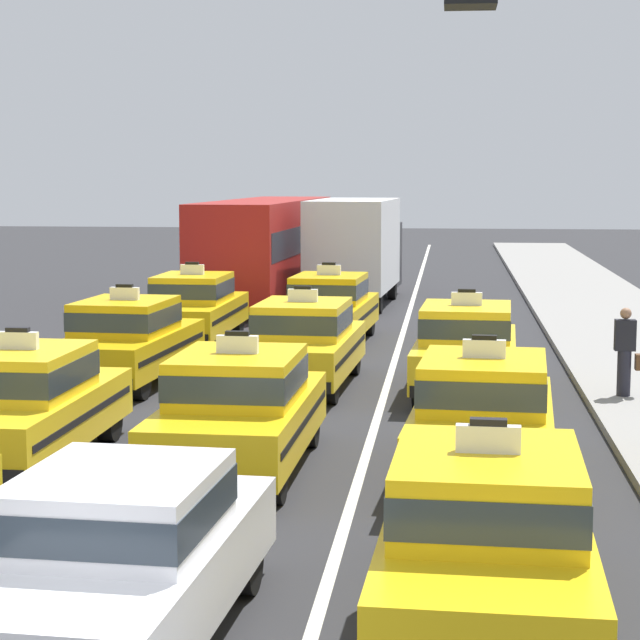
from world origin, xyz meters
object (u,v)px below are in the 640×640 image
at_px(taxi_left_second, 23,403).
at_px(taxi_right_third, 466,347).
at_px(box_truck_center_fifth, 357,247).
at_px(taxi_right_second, 483,415).
at_px(pedestrian_mid_block, 625,352).
at_px(bus_left_fifth, 266,244).
at_px(taxi_center_third, 304,342).
at_px(taxi_left_third, 127,339).
at_px(taxi_left_fourth, 194,306).
at_px(sedan_left_sixth, 299,256).
at_px(taxi_center_second, 240,409).
at_px(taxi_right_nearest, 486,536).
at_px(taxi_center_fourth, 330,307).
at_px(sedan_center_nearest, 123,553).

distance_m(taxi_left_second, taxi_right_third, 8.69).
bearing_deg(box_truck_center_fifth, taxi_right_second, -80.83).
xyz_separation_m(taxi_right_second, pedestrian_mid_block, (2.63, 5.44, 0.05)).
bearing_deg(bus_left_fifth, taxi_center_third, -78.27).
relative_size(taxi_left_third, taxi_left_fourth, 1.01).
distance_m(taxi_right_second, taxi_right_third, 6.13).
bearing_deg(sedan_left_sixth, taxi_center_second, -84.14).
relative_size(taxi_left_fourth, taxi_center_third, 0.99).
height_order(bus_left_fifth, sedan_left_sixth, bus_left_fifth).
relative_size(taxi_left_third, taxi_right_nearest, 1.01).
distance_m(taxi_left_second, taxi_right_second, 6.36).
relative_size(taxi_center_third, box_truck_center_fifth, 0.66).
xyz_separation_m(taxi_center_fourth, box_truck_center_fifth, (-0.03, 8.57, 0.90)).
distance_m(sedan_center_nearest, taxi_right_third, 12.48).
distance_m(bus_left_fifth, taxi_center_fourth, 9.58).
distance_m(taxi_left_fourth, taxi_right_nearest, 18.42).
xyz_separation_m(taxi_center_third, box_truck_center_fifth, (-0.15, 14.40, 0.90)).
height_order(bus_left_fifth, pedestrian_mid_block, bus_left_fifth).
bearing_deg(taxi_left_second, taxi_center_second, -0.49).
relative_size(sedan_center_nearest, box_truck_center_fifth, 0.62).
distance_m(taxi_right_second, pedestrian_mid_block, 6.04).
bearing_deg(taxi_right_nearest, taxi_center_fourth, 100.39).
height_order(taxi_left_third, bus_left_fifth, bus_left_fifth).
height_order(taxi_center_third, taxi_right_nearest, same).
distance_m(box_truck_center_fifth, taxi_right_second, 21.08).
distance_m(taxi_center_second, taxi_center_fourth, 12.19).
bearing_deg(box_truck_center_fifth, taxi_left_third, -102.81).
xyz_separation_m(taxi_left_third, taxi_right_nearest, (6.52, -11.61, 0.00)).
bearing_deg(sedan_left_sixth, taxi_left_fourth, -90.80).
height_order(sedan_center_nearest, taxi_right_third, taxi_right_third).
height_order(sedan_left_sixth, taxi_center_second, taxi_center_second).
relative_size(taxi_right_nearest, taxi_right_third, 0.99).
bearing_deg(taxi_left_fourth, sedan_left_sixth, 89.20).
distance_m(bus_left_fifth, taxi_center_second, 21.48).
bearing_deg(sedan_center_nearest, sedan_left_sixth, 95.02).
distance_m(taxi_right_third, pedestrian_mid_block, 2.86).
relative_size(bus_left_fifth, taxi_right_third, 2.44).
relative_size(taxi_center_third, taxi_right_nearest, 1.00).
distance_m(taxi_left_third, taxi_center_second, 7.15).
height_order(taxi_right_nearest, taxi_right_third, same).
bearing_deg(sedan_left_sixth, sedan_center_nearest, -84.98).
xyz_separation_m(taxi_left_fourth, bus_left_fifth, (0.28, 9.29, 0.94)).
bearing_deg(sedan_left_sixth, taxi_center_fourth, -80.20).
bearing_deg(taxi_right_third, taxi_right_second, -88.60).
bearing_deg(taxi_left_fourth, taxi_center_third, -58.95).
height_order(taxi_center_fourth, pedestrian_mid_block, taxi_center_fourth).
distance_m(taxi_center_third, taxi_center_fourth, 5.83).
relative_size(taxi_left_third, sedan_left_sixth, 1.07).
height_order(sedan_left_sixth, taxi_right_second, taxi_right_second).
distance_m(taxi_center_fourth, taxi_right_second, 12.66).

